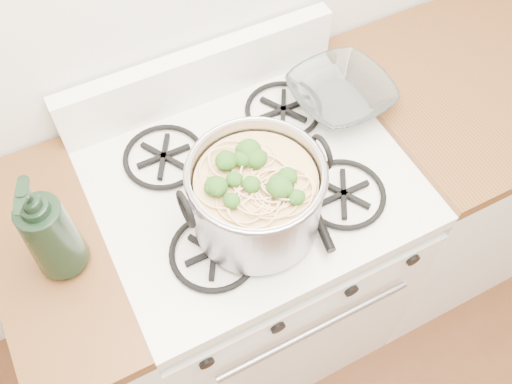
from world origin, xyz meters
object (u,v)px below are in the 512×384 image
object	(u,v)px
stock_pot	(256,197)
bottle	(47,228)
gas_range	(253,263)
glass_bowl	(340,98)
spatula	(294,162)

from	to	relation	value
stock_pot	bottle	distance (m)	0.43
gas_range	glass_bowl	xyz separation A→B (m)	(0.31, 0.10, 0.50)
stock_pot	bottle	bearing A→B (deg)	167.02
stock_pot	glass_bowl	world-z (taller)	stock_pot
glass_bowl	bottle	size ratio (longest dim) A/B	0.35
gas_range	spatula	size ratio (longest dim) A/B	2.98
bottle	glass_bowl	bearing A→B (deg)	32.89
gas_range	glass_bowl	distance (m)	0.60
stock_pot	bottle	world-z (taller)	bottle
gas_range	stock_pot	bearing A→B (deg)	-113.23
spatula	glass_bowl	distance (m)	0.24
glass_bowl	bottle	bearing A→B (deg)	-170.79
gas_range	spatula	distance (m)	0.51
gas_range	bottle	bearing A→B (deg)	-176.99
gas_range	glass_bowl	world-z (taller)	glass_bowl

